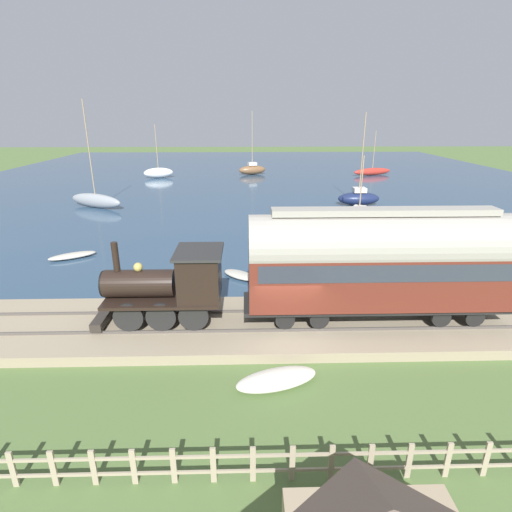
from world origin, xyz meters
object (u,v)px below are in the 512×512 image
object	(u,v)px
sailboat_blue	(359,215)
rowboat_off_pier	(72,256)
sailboat_red	(372,171)
beached_dinghy	(277,379)
steam_locomotive	(174,282)
sailboat_brown	(252,169)
passenger_coach	(380,260)
rowboat_far_out	(240,275)
rowboat_near_shore	(280,250)
sailboat_navy	(359,198)
sailboat_gray	(96,200)
sailboat_white	(159,173)

from	to	relation	value
sailboat_blue	rowboat_off_pier	distance (m)	22.09
sailboat_red	beached_dinghy	xyz separation A→B (m)	(-47.88, 17.69, -0.33)
steam_locomotive	beached_dinghy	world-z (taller)	steam_locomotive
sailboat_red	sailboat_brown	world-z (taller)	sailboat_brown
sailboat_brown	steam_locomotive	bearing A→B (deg)	158.19
sailboat_red	steam_locomotive	bearing A→B (deg)	135.51
passenger_coach	rowboat_far_out	bearing A→B (deg)	44.60
rowboat_near_shore	beached_dinghy	distance (m)	13.38
sailboat_red	sailboat_blue	size ratio (longest dim) A/B	1.17
sailboat_brown	sailboat_navy	xyz separation A→B (m)	(-21.49, -10.12, -0.03)
steam_locomotive	rowboat_off_pier	xyz separation A→B (m)	(9.11, 7.95, -2.05)
passenger_coach	sailboat_red	distance (m)	46.36
sailboat_navy	rowboat_off_pier	distance (m)	26.58
sailboat_gray	rowboat_off_pier	size ratio (longest dim) A/B	3.41
rowboat_near_shore	rowboat_far_out	world-z (taller)	rowboat_near_shore
passenger_coach	sailboat_red	world-z (taller)	sailboat_red
rowboat_far_out	beached_dinghy	distance (m)	9.33
rowboat_near_shore	sailboat_navy	bearing A→B (deg)	-43.15
sailboat_blue	rowboat_far_out	bearing A→B (deg)	168.17
sailboat_brown	sailboat_navy	world-z (taller)	sailboat_brown
rowboat_near_shore	rowboat_far_out	bearing A→B (deg)	137.03
sailboat_navy	rowboat_off_pier	world-z (taller)	sailboat_navy
rowboat_off_pier	beached_dinghy	size ratio (longest dim) A/B	0.95
steam_locomotive	rowboat_near_shore	world-z (taller)	steam_locomotive
rowboat_off_pier	beached_dinghy	world-z (taller)	beached_dinghy
sailboat_blue	rowboat_off_pier	world-z (taller)	sailboat_blue
sailboat_blue	rowboat_off_pier	size ratio (longest dim) A/B	1.88
sailboat_red	rowboat_near_shore	bearing A→B (deg)	135.97
sailboat_gray	rowboat_off_pier	bearing A→B (deg)	-139.43
steam_locomotive	sailboat_blue	world-z (taller)	sailboat_blue
passenger_coach	sailboat_gray	distance (m)	30.75
steam_locomotive	rowboat_far_out	xyz separation A→B (m)	(5.67, -2.55, -2.06)
rowboat_off_pier	sailboat_red	bearing A→B (deg)	-69.80
passenger_coach	rowboat_near_shore	distance (m)	10.61
sailboat_brown	rowboat_far_out	distance (m)	39.89
steam_locomotive	sailboat_blue	bearing A→B (deg)	-34.81
sailboat_red	sailboat_navy	xyz separation A→B (m)	(-20.27, 7.52, 0.17)
sailboat_gray	sailboat_blue	bearing A→B (deg)	-76.77
steam_locomotive	sailboat_red	world-z (taller)	sailboat_red
sailboat_gray	sailboat_blue	size ratio (longest dim) A/B	1.81
passenger_coach	sailboat_white	xyz separation A→B (m)	(42.49, 17.48, -2.34)
sailboat_navy	beached_dinghy	distance (m)	29.43
rowboat_off_pier	rowboat_near_shore	xyz separation A→B (m)	(0.64, -13.04, 0.04)
passenger_coach	sailboat_red	size ratio (longest dim) A/B	1.71
sailboat_white	rowboat_off_pier	bearing A→B (deg)	165.84
rowboat_far_out	beached_dinghy	bearing A→B (deg)	-130.96
rowboat_off_pier	rowboat_far_out	xyz separation A→B (m)	(-3.44, -10.50, -0.00)
rowboat_far_out	beached_dinghy	size ratio (longest dim) A/B	0.76
rowboat_far_out	passenger_coach	bearing A→B (deg)	-94.40
rowboat_off_pier	beached_dinghy	bearing A→B (deg)	-166.88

